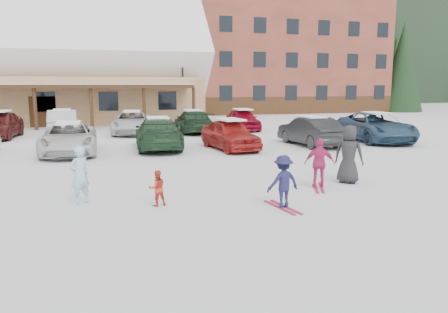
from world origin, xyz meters
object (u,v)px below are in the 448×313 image
object	(u,v)px
lamp_post	(183,80)
parked_car_9	(63,122)
day_lodge	(21,73)
parked_car_10	(132,122)
adult_skier	(80,175)
child_navy	(283,182)
parked_car_8	(0,125)
child_magenta	(320,163)
parked_car_4	(230,134)
bystander_dark	(349,154)
alpine_hotel	(253,35)
toddler_red	(157,188)
parked_car_3	(158,133)
parked_car_5	(310,131)
parked_car_2	(69,138)
parked_car_6	(376,127)
parked_car_12	(243,120)
parked_car_11	(193,122)

from	to	relation	value
lamp_post	parked_car_9	xyz separation A→B (m)	(-8.74, -6.88, -2.59)
day_lodge	parked_car_10	distance (m)	14.07
adult_skier	child_navy	xyz separation A→B (m)	(4.83, -1.77, -0.09)
parked_car_9	parked_car_8	bearing A→B (deg)	13.90
child_magenta	parked_car_8	size ratio (longest dim) A/B	0.33
parked_car_4	parked_car_8	xyz separation A→B (m)	(-11.35, 7.68, 0.06)
adult_skier	bystander_dark	distance (m)	7.91
alpine_hotel	bystander_dark	bearing A→B (deg)	-105.08
toddler_red	parked_car_3	size ratio (longest dim) A/B	0.18
lamp_post	day_lodge	bearing A→B (deg)	163.96
adult_skier	parked_car_5	xyz separation A→B (m)	(10.66, 8.29, -0.03)
parked_car_2	parked_car_6	world-z (taller)	parked_car_6
alpine_hotel	parked_car_3	bearing A→B (deg)	-117.60
child_navy	parked_car_4	xyz separation A→B (m)	(1.58, 9.89, 0.05)
alpine_hotel	toddler_red	size ratio (longest dim) A/B	34.52
alpine_hotel	bystander_dark	size ratio (longest dim) A/B	17.43
parked_car_2	parked_car_9	bearing A→B (deg)	95.78
child_navy	parked_car_12	size ratio (longest dim) A/B	0.32
parked_car_6	parked_car_12	size ratio (longest dim) A/B	1.34
child_navy	parked_car_8	world-z (taller)	parked_car_8
child_magenta	parked_car_6	distance (m)	12.09
parked_car_5	day_lodge	bearing A→B (deg)	-53.64
child_navy	parked_car_10	world-z (taller)	parked_car_10
child_magenta	parked_car_11	distance (m)	15.84
child_navy	parked_car_11	xyz separation A→B (m)	(1.42, 17.49, 0.05)
parked_car_11	parked_car_4	bearing A→B (deg)	93.90
day_lodge	parked_car_8	bearing A→B (deg)	-87.78
parked_car_3	parked_car_2	bearing A→B (deg)	10.18
adult_skier	parked_car_5	world-z (taller)	adult_skier
parked_car_12	adult_skier	bearing A→B (deg)	-118.67
toddler_red	bystander_dark	bearing A→B (deg)	179.66
parked_car_9	parked_car_6	bearing A→B (deg)	150.77
bystander_dark	parked_car_11	xyz separation A→B (m)	(-1.66, 15.46, -0.19)
adult_skier	parked_car_12	size ratio (longest dim) A/B	0.36
alpine_hotel	parked_car_10	world-z (taller)	alpine_hotel
day_lodge	bystander_dark	bearing A→B (deg)	-63.81
adult_skier	parked_car_6	size ratio (longest dim) A/B	0.27
bystander_dark	parked_car_2	distance (m)	12.13
parked_car_2	parked_car_11	distance (m)	9.92
toddler_red	bystander_dark	xyz separation A→B (m)	(6.03, 1.00, 0.45)
parked_car_4	parked_car_11	xyz separation A→B (m)	(-0.17, 7.61, -0.00)
alpine_hotel	parked_car_10	distance (m)	27.44
parked_car_3	parked_car_9	bearing A→B (deg)	-54.09
adult_skier	child_magenta	bearing A→B (deg)	143.31
parked_car_2	parked_car_6	bearing A→B (deg)	0.11
parked_car_10	parked_car_11	size ratio (longest dim) A/B	1.04
alpine_hotel	day_lodge	bearing A→B (deg)	-156.67
parked_car_2	parked_car_8	size ratio (longest dim) A/B	1.10
child_navy	parked_car_8	size ratio (longest dim) A/B	0.29
adult_skier	parked_car_12	distance (m)	19.07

